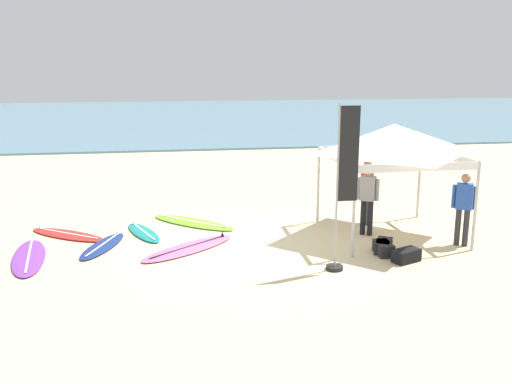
{
  "coord_description": "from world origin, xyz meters",
  "views": [
    {
      "loc": [
        -2.34,
        -12.11,
        4.13
      ],
      "look_at": [
        -0.16,
        1.28,
        1.0
      ],
      "focal_mm": 38.97,
      "sensor_mm": 36.0,
      "label": 1
    }
  ],
  "objects": [
    {
      "name": "sea",
      "position": [
        0.0,
        32.77,
        0.05
      ],
      "size": [
        80.0,
        36.0,
        0.1
      ],
      "primitive_type": "cube",
      "color": "#568499",
      "rests_on": "ground"
    },
    {
      "name": "surfboard_navy",
      "position": [
        -3.87,
        0.53,
        0.04
      ],
      "size": [
        1.17,
        2.06,
        0.19
      ],
      "color": "navy",
      "rests_on": "ground"
    },
    {
      "name": "gear_bag_by_pole",
      "position": [
        2.64,
        -1.52,
        0.14
      ],
      "size": [
        0.68,
        0.53,
        0.28
      ],
      "primitive_type": "cube",
      "rotation": [
        0.0,
        0.0,
        0.4
      ],
      "color": "black",
      "rests_on": "ground"
    },
    {
      "name": "surfboard_purple",
      "position": [
        -5.38,
        -0.01,
        0.04
      ],
      "size": [
        1.08,
        2.61,
        0.19
      ],
      "color": "purple",
      "rests_on": "ground"
    },
    {
      "name": "ground_plane",
      "position": [
        0.0,
        0.0,
        0.0
      ],
      "size": [
        80.0,
        80.0,
        0.0
      ],
      "primitive_type": "plane",
      "color": "beige"
    },
    {
      "name": "surfboard_teal",
      "position": [
        -2.98,
        1.44,
        0.04
      ],
      "size": [
        1.13,
        1.93,
        0.19
      ],
      "color": "#19847F",
      "rests_on": "ground"
    },
    {
      "name": "person_red",
      "position": [
        2.78,
        1.37,
        0.99
      ],
      "size": [
        0.23,
        0.55,
        1.71
      ],
      "color": "#383842",
      "rests_on": "ground"
    },
    {
      "name": "gear_bag_on_sand",
      "position": [
        2.34,
        -0.99,
        0.14
      ],
      "size": [
        0.34,
        0.61,
        0.28
      ],
      "primitive_type": "cube",
      "rotation": [
        0.0,
        0.0,
        1.53
      ],
      "color": "#232328",
      "rests_on": "ground"
    },
    {
      "name": "surfboard_red",
      "position": [
        -4.83,
        1.56,
        0.04
      ],
      "size": [
        2.18,
        1.8,
        0.19
      ],
      "color": "red",
      "rests_on": "ground"
    },
    {
      "name": "canopy_tent",
      "position": [
        3.02,
        0.36,
        2.39
      ],
      "size": [
        2.96,
        2.96,
        2.75
      ],
      "color": "#B7B7BC",
      "rests_on": "ground"
    },
    {
      "name": "person_blue",
      "position": [
        4.36,
        -0.69,
        0.99
      ],
      "size": [
        0.48,
        0.38,
        1.71
      ],
      "color": "#2D2D33",
      "rests_on": "ground"
    },
    {
      "name": "gear_bag_near_tent",
      "position": [
        2.41,
        -0.83,
        0.14
      ],
      "size": [
        0.58,
        0.68,
        0.28
      ],
      "primitive_type": "cube",
      "rotation": [
        0.0,
        0.0,
        1.03
      ],
      "color": "#232328",
      "rests_on": "ground"
    },
    {
      "name": "banner_flag",
      "position": [
        1.11,
        -1.72,
        1.57
      ],
      "size": [
        0.6,
        0.36,
        3.4
      ],
      "color": "#99999E",
      "rests_on": "ground"
    },
    {
      "name": "person_grey",
      "position": [
        2.47,
        0.46,
        0.99
      ],
      "size": [
        0.48,
        0.38,
        1.71
      ],
      "color": "black",
      "rests_on": "ground"
    },
    {
      "name": "surfboard_lime",
      "position": [
        -1.71,
        2.13,
        0.04
      ],
      "size": [
        2.39,
        2.23,
        0.19
      ],
      "color": "#7AD12D",
      "rests_on": "ground"
    },
    {
      "name": "surfboard_pink",
      "position": [
        -1.91,
        0.05,
        0.04
      ],
      "size": [
        2.48,
        2.15,
        0.19
      ],
      "color": "pink",
      "rests_on": "ground"
    }
  ]
}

